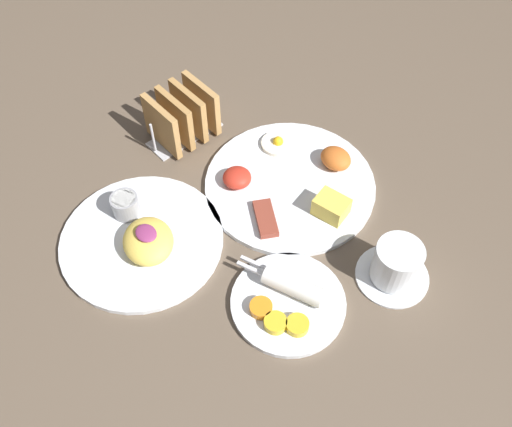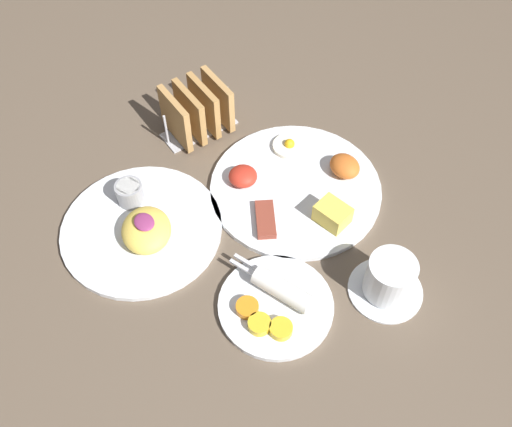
# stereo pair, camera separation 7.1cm
# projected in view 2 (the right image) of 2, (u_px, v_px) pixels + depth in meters

# --- Properties ---
(ground_plane) EXTENTS (3.00, 3.00, 0.00)m
(ground_plane) POSITION_uv_depth(u_px,v_px,m) (214.00, 214.00, 1.01)
(ground_plane) COLOR brown
(plate_breakfast) EXTENTS (0.31, 0.31, 0.05)m
(plate_breakfast) POSITION_uv_depth(u_px,v_px,m) (298.00, 187.00, 1.03)
(plate_breakfast) COLOR white
(plate_breakfast) RESTS_ON ground_plane
(plate_condiments) EXTENTS (0.20, 0.18, 0.04)m
(plate_condiments) POSITION_uv_depth(u_px,v_px,m) (276.00, 303.00, 0.89)
(plate_condiments) COLOR white
(plate_condiments) RESTS_ON ground_plane
(plate_foreground) EXTENTS (0.28, 0.28, 0.06)m
(plate_foreground) POSITION_uv_depth(u_px,v_px,m) (142.00, 226.00, 0.98)
(plate_foreground) COLOR white
(plate_foreground) RESTS_ON ground_plane
(toast_rack) EXTENTS (0.10, 0.15, 0.10)m
(toast_rack) POSITION_uv_depth(u_px,v_px,m) (197.00, 111.00, 1.10)
(toast_rack) COLOR #B7B7BC
(toast_rack) RESTS_ON ground_plane
(coffee_cup) EXTENTS (0.12, 0.12, 0.08)m
(coffee_cup) POSITION_uv_depth(u_px,v_px,m) (389.00, 279.00, 0.89)
(coffee_cup) COLOR white
(coffee_cup) RESTS_ON ground_plane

